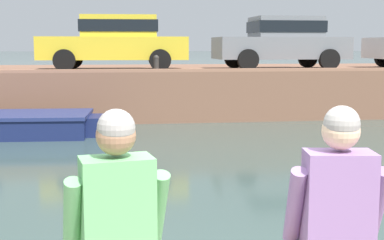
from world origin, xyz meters
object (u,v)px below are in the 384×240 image
object	(u,v)px
mooring_bollard_mid	(156,63)
car_centre_grey	(282,41)
person_seated_left	(116,222)
car_left_inner_yellow	(116,40)
person_seated_right	(335,213)

from	to	relation	value
mooring_bollard_mid	car_centre_grey	bearing A→B (deg)	18.92
mooring_bollard_mid	person_seated_left	xyz separation A→B (m)	(-0.95, -11.63, -0.45)
mooring_bollard_mid	person_seated_left	bearing A→B (deg)	-94.68
mooring_bollard_mid	person_seated_left	distance (m)	11.67
car_left_inner_yellow	person_seated_right	bearing A→B (deg)	-84.30
car_left_inner_yellow	car_centre_grey	size ratio (longest dim) A/B	1.08
person_seated_right	car_centre_grey	bearing A→B (deg)	74.38
car_left_inner_yellow	mooring_bollard_mid	distance (m)	1.80
car_centre_grey	person_seated_left	xyz separation A→B (m)	(-4.80, -12.95, -1.06)
mooring_bollard_mid	car_left_inner_yellow	bearing A→B (deg)	128.94
car_centre_grey	person_seated_right	bearing A→B (deg)	-105.62
person_seated_left	person_seated_right	distance (m)	1.18
car_left_inner_yellow	person_seated_right	world-z (taller)	car_left_inner_yellow
car_centre_grey	mooring_bollard_mid	bearing A→B (deg)	-161.08
mooring_bollard_mid	person_seated_right	xyz separation A→B (m)	(0.23, -11.63, -0.45)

